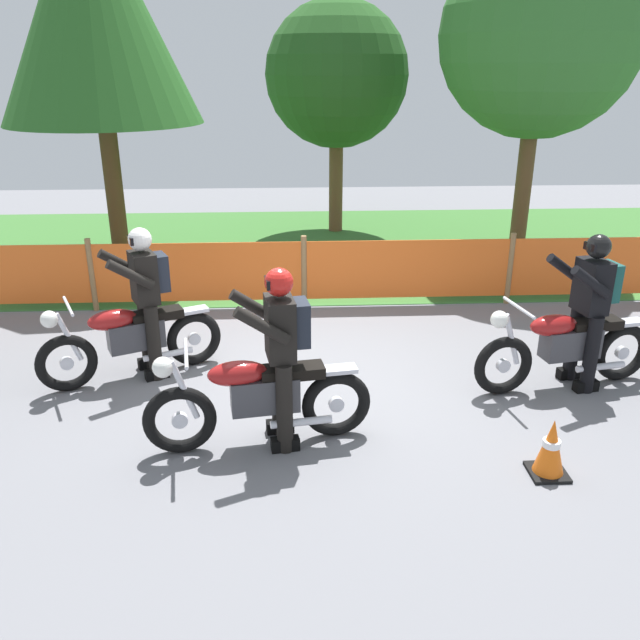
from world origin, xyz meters
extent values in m
cube|color=slate|center=(0.00, 0.00, -0.01)|extent=(24.00, 24.00, 0.02)
cube|color=#386B2D|center=(0.00, 5.64, 0.01)|extent=(24.00, 6.39, 0.01)
cylinder|color=olive|center=(-2.97, 2.44, 0.53)|extent=(0.08, 0.08, 1.05)
cylinder|color=olive|center=(0.00, 2.44, 0.53)|extent=(0.08, 0.08, 1.05)
cylinder|color=olive|center=(2.97, 2.44, 0.53)|extent=(0.08, 0.08, 1.05)
cube|color=orange|center=(-1.49, 2.44, 0.54)|extent=(2.89, 0.02, 0.85)
cube|color=orange|center=(1.49, 2.44, 0.54)|extent=(2.89, 0.02, 0.85)
cube|color=orange|center=(4.46, 2.44, 0.54)|extent=(2.89, 0.02, 0.85)
cylinder|color=brown|center=(-2.99, 4.22, 1.21)|extent=(0.28, 0.28, 2.42)
cone|color=#286023|center=(-2.99, 4.22, 4.08)|extent=(2.99, 2.99, 3.32)
cylinder|color=brown|center=(0.78, 6.97, 1.05)|extent=(0.28, 0.28, 2.11)
sphere|color=#23511E|center=(0.78, 6.97, 3.07)|extent=(2.77, 2.77, 2.77)
cylinder|color=brown|center=(3.90, 4.81, 1.28)|extent=(0.28, 0.28, 2.57)
sphere|color=#33702D|center=(3.90, 4.81, 3.71)|extent=(3.26, 3.26, 3.26)
torus|color=black|center=(-1.22, -1.28, 0.33)|extent=(0.67, 0.21, 0.66)
cylinder|color=silver|center=(-1.22, -1.28, 0.33)|extent=(0.15, 0.08, 0.14)
torus|color=black|center=(0.20, -1.06, 0.33)|extent=(0.67, 0.21, 0.66)
cylinder|color=silver|center=(0.20, -1.06, 0.33)|extent=(0.15, 0.08, 0.14)
cube|color=#38383D|center=(-0.46, -1.16, 0.51)|extent=(0.65, 0.34, 0.33)
ellipsoid|color=maroon|center=(-0.69, -1.20, 0.74)|extent=(0.57, 0.33, 0.23)
cube|color=black|center=(-0.20, -1.12, 0.71)|extent=(0.60, 0.31, 0.10)
cube|color=silver|center=(0.20, -1.06, 0.69)|extent=(0.39, 0.22, 0.04)
cylinder|color=silver|center=(-1.16, -1.27, 0.63)|extent=(0.24, 0.09, 0.58)
sphere|color=white|center=(-1.32, -1.29, 0.86)|extent=(0.21, 0.21, 0.18)
cylinder|color=silver|center=(-1.12, -1.26, 0.98)|extent=(0.13, 0.61, 0.03)
cylinder|color=silver|center=(-0.13, -1.26, 0.26)|extent=(0.57, 0.16, 0.07)
torus|color=black|center=(2.02, -0.32, 0.33)|extent=(0.67, 0.23, 0.66)
cylinder|color=silver|center=(2.02, -0.32, 0.33)|extent=(0.15, 0.09, 0.14)
torus|color=black|center=(3.43, -0.06, 0.33)|extent=(0.67, 0.23, 0.66)
cylinder|color=silver|center=(3.43, -0.06, 0.33)|extent=(0.15, 0.09, 0.14)
cube|color=#38383D|center=(2.78, -0.18, 0.51)|extent=(0.65, 0.35, 0.33)
ellipsoid|color=maroon|center=(2.55, -0.22, 0.74)|extent=(0.57, 0.34, 0.23)
cube|color=black|center=(3.03, -0.13, 0.71)|extent=(0.61, 0.33, 0.10)
cube|color=silver|center=(3.43, -0.06, 0.69)|extent=(0.39, 0.23, 0.04)
cylinder|color=silver|center=(2.08, -0.31, 0.62)|extent=(0.24, 0.10, 0.58)
sphere|color=white|center=(1.92, -0.34, 0.86)|extent=(0.21, 0.21, 0.18)
cylinder|color=silver|center=(2.13, -0.30, 0.97)|extent=(0.14, 0.61, 0.03)
cylinder|color=silver|center=(3.11, -0.26, 0.26)|extent=(0.57, 0.17, 0.07)
torus|color=black|center=(-2.60, -0.01, 0.32)|extent=(0.63, 0.37, 0.64)
cylinder|color=silver|center=(-2.60, -0.01, 0.32)|extent=(0.15, 0.11, 0.14)
torus|color=black|center=(-1.33, 0.58, 0.32)|extent=(0.63, 0.37, 0.64)
cylinder|color=silver|center=(-1.33, 0.58, 0.32)|extent=(0.15, 0.11, 0.14)
cube|color=#38383D|center=(-1.92, 0.31, 0.50)|extent=(0.65, 0.47, 0.32)
ellipsoid|color=maroon|center=(-2.13, 0.21, 0.72)|extent=(0.57, 0.44, 0.22)
cube|color=black|center=(-1.69, 0.41, 0.69)|extent=(0.60, 0.44, 0.10)
cube|color=silver|center=(-1.33, 0.58, 0.67)|extent=(0.40, 0.30, 0.04)
cylinder|color=silver|center=(-2.55, 0.02, 0.61)|extent=(0.24, 0.15, 0.57)
sphere|color=white|center=(-2.69, -0.05, 0.84)|extent=(0.24, 0.24, 0.18)
cylinder|color=silver|center=(-2.51, 0.03, 0.95)|extent=(0.28, 0.56, 0.03)
cylinder|color=silver|center=(-1.59, 0.31, 0.26)|extent=(0.53, 0.30, 0.07)
cylinder|color=black|center=(-0.28, -1.30, 0.43)|extent=(0.17, 0.17, 0.86)
cube|color=black|center=(-0.28, -1.30, 0.06)|extent=(0.27, 0.15, 0.12)
cylinder|color=black|center=(-0.33, -0.98, 0.43)|extent=(0.17, 0.17, 0.86)
cube|color=black|center=(-0.33, -0.98, 0.06)|extent=(0.27, 0.15, 0.12)
cube|color=black|center=(-0.30, -1.14, 1.14)|extent=(0.29, 0.39, 0.56)
cylinder|color=black|center=(-0.45, -1.38, 1.26)|extent=(0.49, 0.17, 0.38)
cylinder|color=black|center=(-0.52, -0.95, 1.26)|extent=(0.49, 0.17, 0.38)
sphere|color=red|center=(-0.30, -1.14, 1.56)|extent=(0.29, 0.29, 0.25)
cube|color=black|center=(-0.40, -1.15, 1.56)|extent=(0.06, 0.18, 0.08)
cube|color=#1E232D|center=(-0.14, -1.11, 1.18)|extent=(0.20, 0.30, 0.40)
cylinder|color=black|center=(2.96, -0.31, 0.43)|extent=(0.17, 0.17, 0.86)
cube|color=black|center=(2.96, -0.31, 0.06)|extent=(0.28, 0.16, 0.12)
cylinder|color=black|center=(2.90, 0.01, 0.43)|extent=(0.17, 0.17, 0.86)
cube|color=black|center=(2.90, 0.01, 0.06)|extent=(0.28, 0.16, 0.12)
cube|color=black|center=(2.93, -0.15, 1.14)|extent=(0.30, 0.40, 0.56)
cylinder|color=black|center=(2.79, -0.40, 1.26)|extent=(0.49, 0.19, 0.38)
cylinder|color=black|center=(2.71, 0.03, 1.26)|extent=(0.49, 0.19, 0.38)
sphere|color=black|center=(2.93, -0.15, 1.56)|extent=(0.29, 0.29, 0.25)
cube|color=black|center=(2.83, -0.17, 1.56)|extent=(0.06, 0.18, 0.08)
cube|color=#194C47|center=(3.10, -0.12, 1.18)|extent=(0.21, 0.30, 0.40)
cylinder|color=black|center=(-1.72, 0.23, 0.43)|extent=(0.20, 0.20, 0.86)
cube|color=black|center=(-1.72, 0.23, 0.06)|extent=(0.28, 0.21, 0.12)
cylinder|color=black|center=(-1.85, 0.52, 0.43)|extent=(0.20, 0.20, 0.86)
cube|color=black|center=(-1.85, 0.52, 0.06)|extent=(0.28, 0.21, 0.12)
cube|color=black|center=(-1.78, 0.37, 1.14)|extent=(0.37, 0.43, 0.56)
cylinder|color=black|center=(-1.85, 0.10, 1.26)|extent=(0.48, 0.29, 0.38)
cylinder|color=black|center=(-2.04, 0.50, 1.26)|extent=(0.48, 0.29, 0.38)
sphere|color=white|center=(-1.78, 0.37, 1.56)|extent=(0.33, 0.33, 0.25)
cube|color=black|center=(-1.87, 0.33, 1.56)|extent=(0.10, 0.18, 0.08)
cube|color=#1E232D|center=(-1.63, 0.44, 1.18)|extent=(0.26, 0.32, 0.40)
cube|color=black|center=(1.98, -1.78, 0.01)|extent=(0.32, 0.32, 0.03)
cone|color=orange|center=(1.98, -1.78, 0.28)|extent=(0.26, 0.26, 0.50)
cylinder|color=white|center=(1.98, -1.78, 0.31)|extent=(0.15, 0.15, 0.06)
camera|label=1|loc=(-0.22, -6.42, 3.32)|focal=36.65mm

